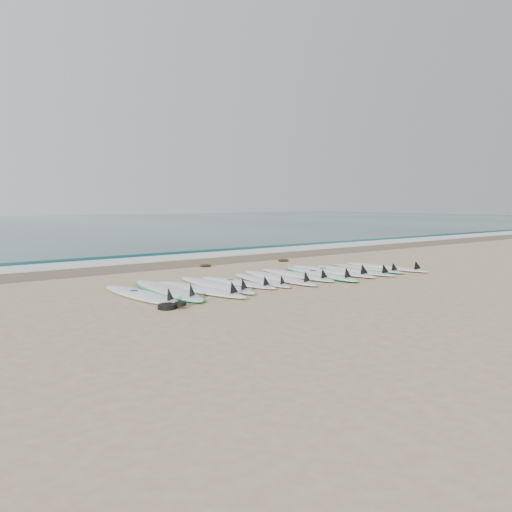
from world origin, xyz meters
TOP-DOWN VIEW (x-y plane):
  - ground at (0.00, 0.00)m, footprint 120.00×120.00m
  - ocean at (0.00, 32.50)m, footprint 120.00×55.00m
  - wet_sand_band at (0.00, 4.10)m, footprint 120.00×1.80m
  - foam_band at (0.00, 5.50)m, footprint 120.00×1.40m
  - wave_crest at (0.00, 7.00)m, footprint 120.00×1.00m
  - surfboard_0 at (-3.47, -0.12)m, footprint 0.82×2.78m
  - surfboard_1 at (-2.86, 0.08)m, footprint 0.81×2.95m
  - surfboard_2 at (-2.27, -0.23)m, footprint 1.01×2.79m
  - surfboard_3 at (-1.74, 0.01)m, footprint 0.63×2.73m
  - surfboard_4 at (-1.16, 0.03)m, footprint 0.85×2.37m
  - surfboard_5 at (-0.56, -0.02)m, footprint 0.73×2.37m
  - surfboard_6 at (-0.04, -0.01)m, footprint 0.71×2.77m
  - surfboard_7 at (0.60, 0.11)m, footprint 0.55×2.60m
  - surfboard_8 at (1.17, -0.09)m, footprint 1.01×2.87m
  - surfboard_9 at (1.74, 0.05)m, footprint 0.68×2.84m
  - surfboard_10 at (2.32, -0.20)m, footprint 0.64×2.58m
  - surfboard_11 at (2.92, -0.05)m, footprint 0.67×2.39m
  - surfboard_12 at (3.50, -0.26)m, footprint 0.74×2.58m
  - seaweed_near at (-0.19, 3.09)m, footprint 0.35×0.27m
  - seaweed_far at (2.34, 2.74)m, footprint 0.37×0.29m
  - leash_coil at (-3.50, -1.29)m, footprint 0.46×0.36m

SIDE VIEW (x-z plane):
  - ground at x=0.00m, z-range 0.00..0.00m
  - wet_sand_band at x=0.00m, z-range 0.00..0.01m
  - ocean at x=0.00m, z-range 0.00..0.03m
  - foam_band at x=0.00m, z-range 0.00..0.04m
  - seaweed_near at x=-0.19m, z-range 0.00..0.07m
  - seaweed_far at x=2.34m, z-range 0.00..0.07m
  - surfboard_11 at x=2.92m, z-range -0.11..0.19m
  - leash_coil at x=-3.50m, z-range -0.01..0.10m
  - wave_crest at x=0.00m, z-range 0.00..0.10m
  - surfboard_4 at x=-1.16m, z-range -0.10..0.20m
  - surfboard_5 at x=-0.56m, z-range -0.10..0.20m
  - surfboard_8 at x=1.17m, z-range -0.13..0.23m
  - surfboard_1 at x=-2.86m, z-range -0.13..0.24m
  - surfboard_12 at x=3.50m, z-range -0.11..0.22m
  - surfboard_10 at x=2.32m, z-range -0.11..0.22m
  - surfboard_7 at x=0.60m, z-range -0.11..0.22m
  - surfboard_3 at x=-1.74m, z-range -0.11..0.23m
  - surfboard_2 at x=-2.27m, z-range -0.11..0.24m
  - surfboard_0 at x=-3.47m, z-range -0.11..0.24m
  - surfboard_6 at x=-0.04m, z-range -0.11..0.24m
  - surfboard_9 at x=1.74m, z-range -0.12..0.24m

